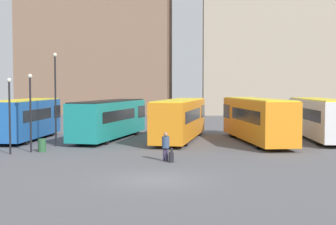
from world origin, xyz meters
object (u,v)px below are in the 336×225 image
(lamp_post_1, at_px, (30,106))
(bus_3, at_px, (256,118))
(bus_0, at_px, (27,118))
(lamp_post_0, at_px, (10,109))
(bus_4, at_px, (320,118))
(suitcase, at_px, (171,157))
(bus_1, at_px, (110,118))
(bus_2, at_px, (180,118))
(trash_bin, at_px, (42,145))
(traveler, at_px, (166,144))
(lamp_post_3, at_px, (55,92))

(lamp_post_1, bearing_deg, bus_3, 23.08)
(bus_0, relative_size, lamp_post_1, 1.90)
(lamp_post_0, distance_m, lamp_post_1, 1.40)
(bus_4, height_order, suitcase, bus_4)
(bus_1, bearing_deg, bus_2, -84.97)
(bus_3, xyz_separation_m, lamp_post_0, (-16.25, -7.51, 1.05))
(bus_3, relative_size, trash_bin, 14.53)
(suitcase, xyz_separation_m, trash_bin, (-8.68, 3.75, 0.13))
(suitcase, distance_m, trash_bin, 9.46)
(traveler, xyz_separation_m, lamp_post_1, (-8.99, 3.15, 2.04))
(bus_0, bearing_deg, bus_1, -78.64)
(bus_1, bearing_deg, bus_0, 110.77)
(lamp_post_1, xyz_separation_m, trash_bin, (0.66, 0.21, -2.60))
(lamp_post_0, bearing_deg, bus_2, 39.83)
(traveler, bearing_deg, lamp_post_1, 57.73)
(trash_bin, bearing_deg, lamp_post_3, 89.97)
(bus_4, distance_m, lamp_post_1, 22.34)
(bus_1, distance_m, bus_4, 16.95)
(bus_2, xyz_separation_m, lamp_post_0, (-10.40, -8.67, 1.12))
(bus_0, height_order, lamp_post_0, lamp_post_0)
(bus_0, distance_m, bus_3, 18.10)
(traveler, distance_m, lamp_post_0, 10.37)
(traveler, relative_size, lamp_post_1, 0.33)
(lamp_post_0, distance_m, trash_bin, 3.19)
(traveler, bearing_deg, lamp_post_3, 39.60)
(suitcase, bearing_deg, bus_1, 12.89)
(bus_2, xyz_separation_m, bus_4, (11.18, 0.84, 0.03))
(bus_3, relative_size, lamp_post_1, 2.43)
(bus_4, xyz_separation_m, trash_bin, (-19.96, -8.30, -1.37))
(bus_1, height_order, suitcase, bus_1)
(bus_1, distance_m, suitcase, 13.08)
(bus_2, height_order, suitcase, bus_2)
(lamp_post_0, relative_size, lamp_post_3, 0.72)
(bus_1, distance_m, lamp_post_1, 9.05)
(lamp_post_0, bearing_deg, bus_3, 24.81)
(trash_bin, bearing_deg, lamp_post_1, -162.13)
(bus_1, relative_size, traveler, 7.19)
(bus_0, xyz_separation_m, lamp_post_1, (2.81, -6.93, 1.27))
(bus_2, distance_m, lamp_post_1, 12.22)
(bus_2, height_order, lamp_post_0, lamp_post_0)
(bus_2, distance_m, trash_bin, 11.59)
(bus_1, relative_size, trash_bin, 14.05)
(bus_0, distance_m, bus_1, 6.59)
(lamp_post_0, bearing_deg, trash_bin, 36.75)
(bus_0, relative_size, bus_3, 0.78)
(bus_3, distance_m, traveler, 11.56)
(bus_1, distance_m, lamp_post_3, 6.16)
(lamp_post_1, bearing_deg, lamp_post_0, -134.08)
(bus_3, height_order, traveler, bus_3)
(bus_3, xyz_separation_m, bus_4, (5.33, 2.00, -0.04))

